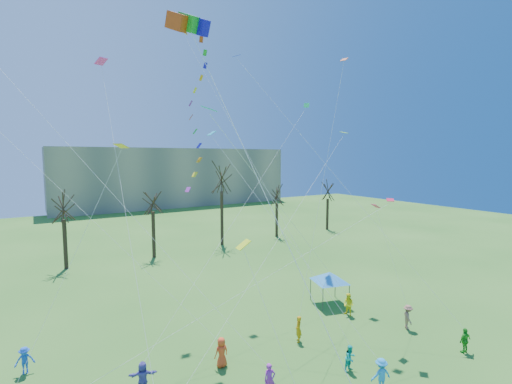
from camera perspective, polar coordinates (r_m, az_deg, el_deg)
distant_building at (r=97.74m, az=-12.88°, el=2.39°), size 60.00×14.00×15.00m
bare_tree_row at (r=47.66m, az=-17.68°, el=-1.29°), size 69.53×7.62×12.27m
big_box_kite at (r=17.07m, az=-8.53°, el=12.05°), size 2.59×5.97×19.67m
canopy_tent_blue at (r=32.41m, az=11.70°, el=-13.15°), size 3.62×3.62×2.83m
festival_crowd at (r=21.94m, az=-0.75°, el=-27.20°), size 27.29×14.71×1.86m
small_kites_aloft at (r=23.97m, az=-6.13°, el=8.01°), size 28.62×18.82×33.05m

